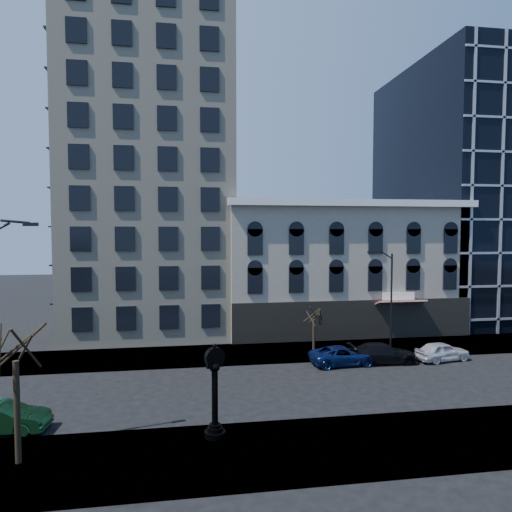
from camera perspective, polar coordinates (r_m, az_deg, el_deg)
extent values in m
plane|color=black|center=(29.09, -2.79, -16.42)|extent=(160.00, 160.00, 0.00)
cube|color=gray|center=(36.68, -4.15, -12.16)|extent=(160.00, 6.00, 0.12)
cube|color=gray|center=(21.75, -0.36, -23.30)|extent=(160.00, 6.00, 0.12)
cube|color=beige|center=(47.27, -12.89, 14.38)|extent=(15.00, 15.00, 38.00)
cube|color=#A29785|center=(45.89, 10.08, -1.56)|extent=(22.00, 10.00, 12.00)
cube|color=white|center=(40.93, 12.54, 6.53)|extent=(22.60, 0.80, 0.60)
cube|color=black|center=(41.76, 12.29, -7.88)|extent=(22.00, 0.30, 3.60)
cube|color=maroon|center=(42.60, 17.64, -5.55)|extent=(4.50, 1.18, 0.55)
cube|color=black|center=(59.69, 27.13, 6.91)|extent=(20.00, 20.00, 28.00)
cylinder|color=black|center=(22.99, -5.15, -21.25)|extent=(1.00, 1.00, 0.27)
cylinder|color=black|center=(22.90, -5.15, -20.73)|extent=(0.73, 0.73, 0.18)
cylinder|color=black|center=(22.83, -5.15, -20.35)|extent=(0.55, 0.55, 0.15)
cylinder|color=black|center=(22.31, -5.17, -17.10)|extent=(0.29, 0.29, 2.64)
sphere|color=black|center=(21.87, -5.19, -13.63)|extent=(0.51, 0.51, 0.51)
cube|color=black|center=(21.84, -5.19, -13.40)|extent=(0.83, 0.49, 0.23)
cylinder|color=black|center=(21.74, -5.19, -12.48)|extent=(0.99, 0.62, 0.95)
cylinder|color=white|center=(21.59, -5.17, -12.59)|extent=(0.75, 0.32, 0.80)
cylinder|color=white|center=(21.89, -5.22, -12.37)|extent=(0.75, 0.32, 0.80)
sphere|color=black|center=(21.60, -5.20, -11.09)|extent=(0.18, 0.18, 0.18)
cube|color=black|center=(22.34, -25.69, 3.58)|extent=(0.66, 0.37, 0.16)
cylinder|color=black|center=(37.59, 16.55, -5.70)|extent=(0.15, 0.15, 7.85)
cylinder|color=black|center=(38.34, 16.46, -11.23)|extent=(0.33, 0.33, 0.36)
cube|color=black|center=(36.23, 14.39, 0.47)|extent=(0.53, 0.28, 0.13)
cylinder|color=#2E2517|center=(22.22, -27.69, -16.89)|extent=(0.25, 0.25, 4.30)
cylinder|color=#2E2517|center=(37.22, 7.23, -9.80)|extent=(0.22, 0.22, 2.59)
imported|color=#143F1E|center=(26.42, -29.25, -17.22)|extent=(4.54, 1.89, 1.46)
imported|color=#0C194C|center=(34.54, 10.81, -12.12)|extent=(5.02, 2.60, 1.35)
imported|color=black|center=(35.62, 15.61, -11.62)|extent=(5.12, 2.26, 1.46)
imported|color=silver|center=(37.62, 22.24, -10.97)|extent=(4.40, 2.38, 1.42)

